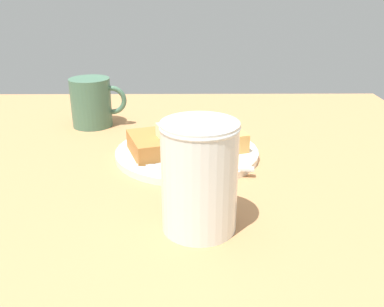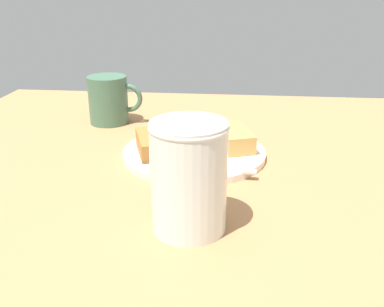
% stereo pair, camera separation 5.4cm
% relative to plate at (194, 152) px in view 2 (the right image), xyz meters
% --- Properties ---
extents(table_surface, '(0.91, 0.91, 0.03)m').
position_rel_plate_xyz_m(table_surface, '(-0.02, -0.07, -0.02)').
color(table_surface, '#AF794C').
rests_on(table_surface, ground).
extents(plate, '(0.22, 0.22, 0.01)m').
position_rel_plate_xyz_m(plate, '(0.00, 0.00, 0.00)').
color(plate, silver).
rests_on(plate, table_surface).
extents(toast_slice_left, '(0.10, 0.11, 0.03)m').
position_rel_plate_xyz_m(toast_slice_left, '(-0.04, -0.01, 0.02)').
color(toast_slice_left, '#A96C32').
rests_on(toast_slice_left, plate).
extents(toast_slice_middle, '(0.10, 0.11, 0.03)m').
position_rel_plate_xyz_m(toast_slice_middle, '(0.04, 0.01, 0.02)').
color(toast_slice_middle, tan).
rests_on(toast_slice_middle, plate).
extents(butter_pat_primary, '(0.02, 0.02, 0.02)m').
position_rel_plate_xyz_m(butter_pat_primary, '(-0.03, -0.02, 0.04)').
color(butter_pat_primary, beige).
rests_on(butter_pat_primary, toast_slice_left).
extents(fork, '(0.16, 0.03, 0.00)m').
position_rel_plate_xyz_m(fork, '(0.00, -0.07, 0.01)').
color(fork, silver).
rests_on(fork, plate).
extents(syrup_jar, '(0.08, 0.08, 0.12)m').
position_rel_plate_xyz_m(syrup_jar, '(0.01, -0.20, 0.05)').
color(syrup_jar, '#59260B').
rests_on(syrup_jar, table_surface).
extents(coffee_mug, '(0.10, 0.07, 0.09)m').
position_rel_plate_xyz_m(coffee_mug, '(-0.17, 0.15, 0.04)').
color(coffee_mug, '#426951').
rests_on(coffee_mug, table_surface).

